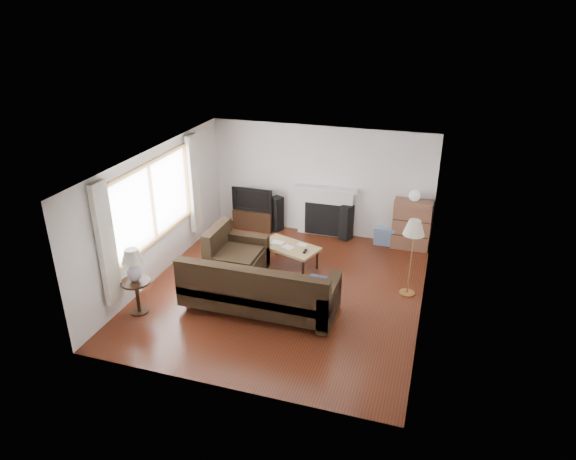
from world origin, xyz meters
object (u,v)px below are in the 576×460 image
(side_table, at_px, (138,297))
(floor_lamp, at_px, (411,258))
(sectional_sofa, at_px, (259,286))
(tv_stand, at_px, (254,219))
(coffee_table, at_px, (289,256))
(bookshelf, at_px, (411,225))

(side_table, bearing_deg, floor_lamp, 24.71)
(sectional_sofa, distance_m, floor_lamp, 2.75)
(floor_lamp, bearing_deg, tv_stand, 152.58)
(sectional_sofa, bearing_deg, side_table, -160.25)
(coffee_table, height_order, floor_lamp, floor_lamp)
(tv_stand, relative_size, coffee_table, 0.80)
(tv_stand, xyz_separation_m, coffee_table, (1.35, -1.57, -0.01))
(tv_stand, distance_m, coffee_table, 2.07)
(sectional_sofa, bearing_deg, bookshelf, 55.37)
(coffee_table, height_order, side_table, side_table)
(bookshelf, bearing_deg, side_table, -136.71)
(tv_stand, bearing_deg, coffee_table, -49.33)
(coffee_table, distance_m, side_table, 3.10)
(bookshelf, xyz_separation_m, sectional_sofa, (-2.26, -3.28, -0.08))
(floor_lamp, xyz_separation_m, side_table, (-4.37, -2.01, -0.43))
(coffee_table, bearing_deg, sectional_sofa, -71.67)
(side_table, bearing_deg, coffee_table, 50.30)
(tv_stand, xyz_separation_m, side_table, (-0.63, -3.95, 0.07))
(coffee_table, bearing_deg, tv_stand, 149.55)
(bookshelf, relative_size, coffee_table, 0.93)
(bookshelf, height_order, side_table, bookshelf)
(sectional_sofa, distance_m, coffee_table, 1.70)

